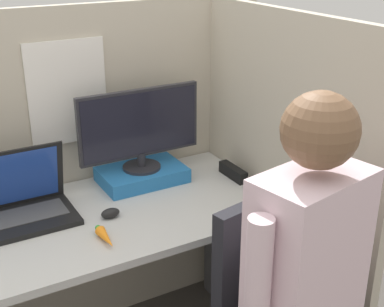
{
  "coord_description": "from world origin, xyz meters",
  "views": [
    {
      "loc": [
        -0.5,
        -1.38,
        1.73
      ],
      "look_at": [
        0.38,
        0.17,
        1.0
      ],
      "focal_mm": 50.0,
      "sensor_mm": 36.0,
      "label": 1
    }
  ],
  "objects_px": {
    "paper_box": "(142,175)",
    "stapler": "(233,172)",
    "carrot_toy": "(106,238)",
    "monitor": "(140,127)",
    "person": "(314,297)",
    "laptop": "(21,207)"
  },
  "relations": [
    {
      "from": "paper_box",
      "to": "person",
      "type": "xyz_separation_m",
      "value": [
        0.07,
        -1.0,
        0.01
      ]
    },
    {
      "from": "monitor",
      "to": "person",
      "type": "relative_size",
      "value": 0.39
    },
    {
      "from": "paper_box",
      "to": "stapler",
      "type": "distance_m",
      "value": 0.39
    },
    {
      "from": "stapler",
      "to": "person",
      "type": "relative_size",
      "value": 0.12
    },
    {
      "from": "monitor",
      "to": "carrot_toy",
      "type": "xyz_separation_m",
      "value": [
        -0.31,
        -0.39,
        -0.23
      ]
    },
    {
      "from": "person",
      "to": "monitor",
      "type": "bearing_deg",
      "value": 94.0
    },
    {
      "from": "stapler",
      "to": "monitor",
      "type": "bearing_deg",
      "value": 155.55
    },
    {
      "from": "monitor",
      "to": "laptop",
      "type": "xyz_separation_m",
      "value": [
        -0.52,
        -0.08,
        -0.2
      ]
    },
    {
      "from": "carrot_toy",
      "to": "laptop",
      "type": "bearing_deg",
      "value": 124.27
    },
    {
      "from": "monitor",
      "to": "carrot_toy",
      "type": "relative_size",
      "value": 3.66
    },
    {
      "from": "stapler",
      "to": "carrot_toy",
      "type": "distance_m",
      "value": 0.71
    },
    {
      "from": "paper_box",
      "to": "carrot_toy",
      "type": "distance_m",
      "value": 0.5
    },
    {
      "from": "laptop",
      "to": "stapler",
      "type": "distance_m",
      "value": 0.89
    },
    {
      "from": "stapler",
      "to": "carrot_toy",
      "type": "xyz_separation_m",
      "value": [
        -0.67,
        -0.23,
        -0.01
      ]
    },
    {
      "from": "laptop",
      "to": "carrot_toy",
      "type": "height_order",
      "value": "laptop"
    },
    {
      "from": "carrot_toy",
      "to": "paper_box",
      "type": "bearing_deg",
      "value": 50.95
    },
    {
      "from": "laptop",
      "to": "stapler",
      "type": "height_order",
      "value": "laptop"
    },
    {
      "from": "carrot_toy",
      "to": "person",
      "type": "bearing_deg",
      "value": -58.09
    },
    {
      "from": "paper_box",
      "to": "carrot_toy",
      "type": "xyz_separation_m",
      "value": [
        -0.31,
        -0.39,
        -0.01
      ]
    },
    {
      "from": "monitor",
      "to": "carrot_toy",
      "type": "height_order",
      "value": "monitor"
    },
    {
      "from": "paper_box",
      "to": "monitor",
      "type": "distance_m",
      "value": 0.22
    },
    {
      "from": "paper_box",
      "to": "stapler",
      "type": "bearing_deg",
      "value": -24.07
    }
  ]
}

